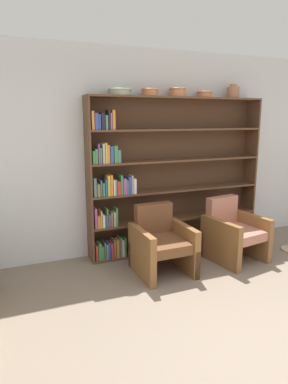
{
  "coord_description": "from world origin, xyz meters",
  "views": [
    {
      "loc": [
        -1.98,
        -1.81,
        1.86
      ],
      "look_at": [
        -0.41,
        2.05,
        0.95
      ],
      "focal_mm": 32.0,
      "sensor_mm": 36.0,
      "label": 1
    }
  ],
  "objects_px": {
    "armchair_leather": "(161,243)",
    "bowl_slate": "(177,92)",
    "bowl_cream": "(120,92)",
    "bowl_brass": "(204,94)",
    "armchair_cushioned": "(233,232)",
    "vase_tall": "(233,92)",
    "bowl_stoneware": "(150,92)",
    "bookshelf": "(163,178)"
  },
  "relations": [
    {
      "from": "bookshelf",
      "to": "armchair_cushioned",
      "type": "relative_size",
      "value": 3.13
    },
    {
      "from": "bowl_brass",
      "to": "bowl_slate",
      "type": "bearing_deg",
      "value": 180.0
    },
    {
      "from": "armchair_leather",
      "to": "vase_tall",
      "type": "bearing_deg",
      "value": -156.55
    },
    {
      "from": "bowl_brass",
      "to": "armchair_cushioned",
      "type": "distance_m",
      "value": 1.93
    },
    {
      "from": "bookshelf",
      "to": "bowl_stoneware",
      "type": "height_order",
      "value": "bowl_stoneware"
    },
    {
      "from": "bowl_slate",
      "to": "bowl_stoneware",
      "type": "bearing_deg",
      "value": 180.0
    },
    {
      "from": "bookshelf",
      "to": "bowl_brass",
      "type": "distance_m",
      "value": 1.29
    },
    {
      "from": "bowl_slate",
      "to": "vase_tall",
      "type": "xyz_separation_m",
      "value": [
        0.89,
        0.0,
        0.02
      ]
    },
    {
      "from": "bowl_slate",
      "to": "armchair_cushioned",
      "type": "xyz_separation_m",
      "value": [
        0.54,
        -0.64,
        -1.83
      ]
    },
    {
      "from": "vase_tall",
      "to": "bowl_brass",
      "type": "bearing_deg",
      "value": 180.0
    },
    {
      "from": "bowl_slate",
      "to": "bookshelf",
      "type": "bearing_deg",
      "value": 172.68
    },
    {
      "from": "armchair_leather",
      "to": "armchair_cushioned",
      "type": "xyz_separation_m",
      "value": [
        1.06,
        -0.0,
        0.0
      ]
    },
    {
      "from": "bowl_brass",
      "to": "armchair_leather",
      "type": "distance_m",
      "value": 2.13
    },
    {
      "from": "armchair_leather",
      "to": "bowl_cream",
      "type": "bearing_deg",
      "value": -66.28
    },
    {
      "from": "vase_tall",
      "to": "bookshelf",
      "type": "bearing_deg",
      "value": 178.69
    },
    {
      "from": "bowl_cream",
      "to": "bowl_stoneware",
      "type": "bearing_deg",
      "value": 0.0
    },
    {
      "from": "bowl_cream",
      "to": "bowl_stoneware",
      "type": "distance_m",
      "value": 0.41
    },
    {
      "from": "bookshelf",
      "to": "bowl_slate",
      "type": "distance_m",
      "value": 1.17
    },
    {
      "from": "bowl_brass",
      "to": "vase_tall",
      "type": "distance_m",
      "value": 0.48
    },
    {
      "from": "bowl_brass",
      "to": "armchair_leather",
      "type": "xyz_separation_m",
      "value": [
        -0.93,
        -0.64,
        -1.81
      ]
    },
    {
      "from": "bowl_stoneware",
      "to": "bowl_brass",
      "type": "xyz_separation_m",
      "value": [
        0.81,
        0.0,
        -0.01
      ]
    },
    {
      "from": "armchair_cushioned",
      "to": "vase_tall",
      "type": "bearing_deg",
      "value": -128.05
    },
    {
      "from": "vase_tall",
      "to": "armchair_leather",
      "type": "height_order",
      "value": "vase_tall"
    },
    {
      "from": "armchair_cushioned",
      "to": "bowl_stoneware",
      "type": "bearing_deg",
      "value": -43.89
    },
    {
      "from": "bowl_cream",
      "to": "bowl_brass",
      "type": "bearing_deg",
      "value": 0.0
    },
    {
      "from": "armchair_cushioned",
      "to": "armchair_leather",
      "type": "bearing_deg",
      "value": -9.66
    },
    {
      "from": "bowl_brass",
      "to": "bowl_cream",
      "type": "bearing_deg",
      "value": 180.0
    },
    {
      "from": "vase_tall",
      "to": "armchair_leather",
      "type": "xyz_separation_m",
      "value": [
        -1.4,
        -0.64,
        -1.85
      ]
    },
    {
      "from": "bowl_slate",
      "to": "armchair_leather",
      "type": "distance_m",
      "value": 2.0
    },
    {
      "from": "bowl_stoneware",
      "to": "bowl_slate",
      "type": "bearing_deg",
      "value": 0.0
    },
    {
      "from": "bowl_stoneware",
      "to": "vase_tall",
      "type": "relative_size",
      "value": 1.18
    },
    {
      "from": "bowl_cream",
      "to": "bowl_slate",
      "type": "relative_size",
      "value": 1.28
    },
    {
      "from": "armchair_cushioned",
      "to": "bookshelf",
      "type": "bearing_deg",
      "value": -51.73
    },
    {
      "from": "armchair_cushioned",
      "to": "bowl_cream",
      "type": "bearing_deg",
      "value": -34.95
    },
    {
      "from": "armchair_leather",
      "to": "armchair_cushioned",
      "type": "relative_size",
      "value": 1.0
    },
    {
      "from": "armchair_leather",
      "to": "bowl_slate",
      "type": "bearing_deg",
      "value": -129.85
    },
    {
      "from": "bookshelf",
      "to": "bowl_stoneware",
      "type": "relative_size",
      "value": 11.22
    },
    {
      "from": "bowl_stoneware",
      "to": "armchair_leather",
      "type": "relative_size",
      "value": 0.28
    },
    {
      "from": "bookshelf",
      "to": "vase_tall",
      "type": "relative_size",
      "value": 13.18
    },
    {
      "from": "bowl_slate",
      "to": "bowl_brass",
      "type": "height_order",
      "value": "bowl_slate"
    },
    {
      "from": "bowl_slate",
      "to": "armchair_cushioned",
      "type": "height_order",
      "value": "bowl_slate"
    },
    {
      "from": "bowl_brass",
      "to": "armchair_leather",
      "type": "relative_size",
      "value": 0.27
    }
  ]
}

